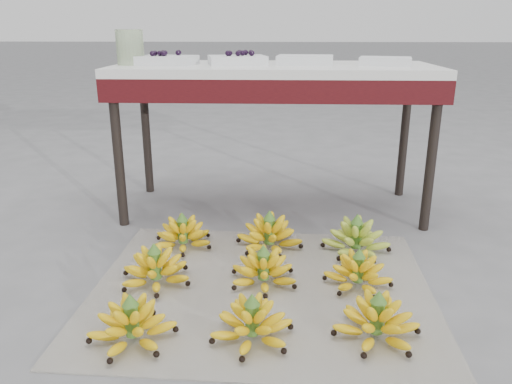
{
  "coord_description": "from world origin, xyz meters",
  "views": [
    {
      "loc": [
        -0.01,
        -1.59,
        0.94
      ],
      "look_at": [
        -0.09,
        0.3,
        0.3
      ],
      "focal_mm": 35.0,
      "sensor_mm": 36.0,
      "label": 1
    }
  ],
  "objects_px": {
    "tray_left": "(238,60)",
    "glass_jar": "(130,47)",
    "bunch_front_left": "(132,325)",
    "bunch_back_center": "(269,235)",
    "newspaper_mat": "(262,288)",
    "bunch_front_center": "(252,324)",
    "tray_far_left": "(167,60)",
    "bunch_back_left": "(183,235)",
    "bunch_mid_right": "(358,273)",
    "bunch_mid_left": "(155,269)",
    "vendor_table": "(274,82)",
    "tray_right": "(305,60)",
    "bunch_back_right": "(356,239)",
    "bunch_front_right": "(377,322)",
    "tray_far_right": "(385,61)",
    "bunch_mid_center": "(263,270)"
  },
  "relations": [
    {
      "from": "tray_left",
      "to": "glass_jar",
      "type": "xyz_separation_m",
      "value": [
        -0.52,
        -0.02,
        0.06
      ]
    },
    {
      "from": "bunch_front_left",
      "to": "bunch_back_center",
      "type": "height_order",
      "value": "bunch_back_center"
    },
    {
      "from": "newspaper_mat",
      "to": "bunch_front_center",
      "type": "height_order",
      "value": "bunch_front_center"
    },
    {
      "from": "newspaper_mat",
      "to": "tray_far_left",
      "type": "bearing_deg",
      "value": 120.27
    },
    {
      "from": "bunch_back_left",
      "to": "newspaper_mat",
      "type": "bearing_deg",
      "value": -68.38
    },
    {
      "from": "bunch_mid_right",
      "to": "bunch_mid_left",
      "type": "bearing_deg",
      "value": -156.38
    },
    {
      "from": "bunch_mid_right",
      "to": "vendor_table",
      "type": "relative_size",
      "value": 0.21
    },
    {
      "from": "vendor_table",
      "to": "tray_right",
      "type": "height_order",
      "value": "tray_right"
    },
    {
      "from": "bunch_front_left",
      "to": "tray_far_left",
      "type": "relative_size",
      "value": 0.9
    },
    {
      "from": "bunch_back_right",
      "to": "vendor_table",
      "type": "bearing_deg",
      "value": 140.61
    },
    {
      "from": "bunch_front_right",
      "to": "tray_far_right",
      "type": "distance_m",
      "value": 1.37
    },
    {
      "from": "bunch_front_right",
      "to": "bunch_mid_left",
      "type": "xyz_separation_m",
      "value": [
        -0.77,
        0.32,
        0.0
      ]
    },
    {
      "from": "bunch_mid_right",
      "to": "bunch_back_right",
      "type": "bearing_deg",
      "value": 105.95
    },
    {
      "from": "bunch_mid_left",
      "to": "tray_far_left",
      "type": "height_order",
      "value": "tray_far_left"
    },
    {
      "from": "tray_far_left",
      "to": "vendor_table",
      "type": "bearing_deg",
      "value": 2.86
    },
    {
      "from": "bunch_mid_right",
      "to": "glass_jar",
      "type": "xyz_separation_m",
      "value": [
        -1.03,
        0.8,
        0.78
      ]
    },
    {
      "from": "tray_far_left",
      "to": "bunch_mid_right",
      "type": "bearing_deg",
      "value": -43.64
    },
    {
      "from": "bunch_back_right",
      "to": "glass_jar",
      "type": "relative_size",
      "value": 2.15
    },
    {
      "from": "bunch_mid_right",
      "to": "tray_far_left",
      "type": "distance_m",
      "value": 1.38
    },
    {
      "from": "bunch_front_center",
      "to": "bunch_front_right",
      "type": "xyz_separation_m",
      "value": [
        0.39,
        0.03,
        0.0
      ]
    },
    {
      "from": "bunch_front_center",
      "to": "bunch_mid_center",
      "type": "xyz_separation_m",
      "value": [
        0.02,
        0.36,
        0.0
      ]
    },
    {
      "from": "bunch_front_right",
      "to": "newspaper_mat",
      "type": "bearing_deg",
      "value": 163.71
    },
    {
      "from": "bunch_front_left",
      "to": "tray_far_left",
      "type": "height_order",
      "value": "tray_far_left"
    },
    {
      "from": "vendor_table",
      "to": "glass_jar",
      "type": "bearing_deg",
      "value": -176.86
    },
    {
      "from": "bunch_mid_center",
      "to": "tray_far_right",
      "type": "distance_m",
      "value": 1.22
    },
    {
      "from": "bunch_mid_center",
      "to": "tray_left",
      "type": "relative_size",
      "value": 1.11
    },
    {
      "from": "bunch_back_center",
      "to": "vendor_table",
      "type": "bearing_deg",
      "value": 68.99
    },
    {
      "from": "bunch_front_right",
      "to": "tray_right",
      "type": "xyz_separation_m",
      "value": [
        -0.19,
        1.19,
        0.71
      ]
    },
    {
      "from": "newspaper_mat",
      "to": "tray_right",
      "type": "height_order",
      "value": "tray_right"
    },
    {
      "from": "bunch_front_center",
      "to": "bunch_back_right",
      "type": "height_order",
      "value": "bunch_back_right"
    },
    {
      "from": "newspaper_mat",
      "to": "tray_far_left",
      "type": "distance_m",
      "value": 1.25
    },
    {
      "from": "bunch_front_center",
      "to": "bunch_mid_left",
      "type": "bearing_deg",
      "value": 135.23
    },
    {
      "from": "bunch_front_center",
      "to": "tray_right",
      "type": "height_order",
      "value": "tray_right"
    },
    {
      "from": "bunch_back_center",
      "to": "bunch_back_right",
      "type": "distance_m",
      "value": 0.37
    },
    {
      "from": "bunch_back_left",
      "to": "tray_far_right",
      "type": "bearing_deg",
      "value": 4.59
    },
    {
      "from": "bunch_front_right",
      "to": "vendor_table",
      "type": "relative_size",
      "value": 0.22
    },
    {
      "from": "bunch_front_center",
      "to": "bunch_back_left",
      "type": "distance_m",
      "value": 0.76
    },
    {
      "from": "bunch_front_right",
      "to": "bunch_mid_left",
      "type": "bearing_deg",
      "value": -179.9
    },
    {
      "from": "bunch_mid_left",
      "to": "bunch_back_left",
      "type": "relative_size",
      "value": 1.0
    },
    {
      "from": "bunch_mid_center",
      "to": "bunch_back_center",
      "type": "bearing_deg",
      "value": 63.83
    },
    {
      "from": "tray_left",
      "to": "newspaper_mat",
      "type": "bearing_deg",
      "value": -80.1
    },
    {
      "from": "bunch_mid_right",
      "to": "bunch_back_right",
      "type": "xyz_separation_m",
      "value": [
        0.04,
        0.3,
        0.01
      ]
    },
    {
      "from": "bunch_back_center",
      "to": "vendor_table",
      "type": "distance_m",
      "value": 0.79
    },
    {
      "from": "bunch_front_center",
      "to": "bunch_mid_right",
      "type": "distance_m",
      "value": 0.52
    },
    {
      "from": "tray_right",
      "to": "bunch_front_left",
      "type": "bearing_deg",
      "value": -114.74
    },
    {
      "from": "bunch_front_center",
      "to": "newspaper_mat",
      "type": "bearing_deg",
      "value": 83.52
    },
    {
      "from": "bunch_front_center",
      "to": "tray_left",
      "type": "bearing_deg",
      "value": 93.32
    },
    {
      "from": "bunch_front_right",
      "to": "bunch_back_center",
      "type": "xyz_separation_m",
      "value": [
        -0.35,
        0.66,
        0.0
      ]
    },
    {
      "from": "vendor_table",
      "to": "tray_far_left",
      "type": "height_order",
      "value": "tray_far_left"
    },
    {
      "from": "bunch_mid_center",
      "to": "tray_right",
      "type": "xyz_separation_m",
      "value": [
        0.18,
        0.86,
        0.72
      ]
    }
  ]
}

